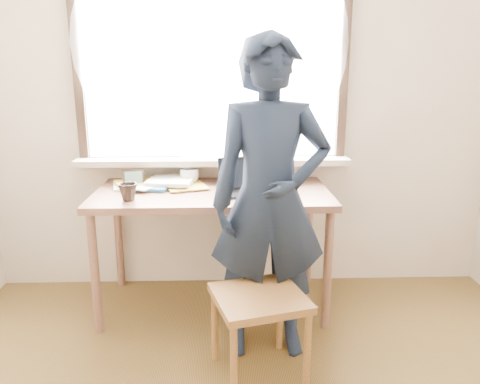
{
  "coord_description": "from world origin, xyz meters",
  "views": [
    {
      "loc": [
        -0.12,
        -1.24,
        1.54
      ],
      "look_at": [
        -0.05,
        0.95,
        0.96
      ],
      "focal_mm": 35.0,
      "sensor_mm": 36.0,
      "label": 1
    }
  ],
  "objects_px": {
    "person": "(270,201)",
    "laptop": "(245,184)",
    "mug_white": "(189,176)",
    "work_chair": "(259,307)",
    "mug_dark": "(128,192)",
    "desk": "(213,203)"
  },
  "relations": [
    {
      "from": "mug_dark",
      "to": "work_chair",
      "type": "bearing_deg",
      "value": -35.93
    },
    {
      "from": "desk",
      "to": "work_chair",
      "type": "bearing_deg",
      "value": -71.56
    },
    {
      "from": "desk",
      "to": "mug_dark",
      "type": "bearing_deg",
      "value": -156.42
    },
    {
      "from": "desk",
      "to": "laptop",
      "type": "xyz_separation_m",
      "value": [
        0.21,
        -0.04,
        0.13
      ]
    },
    {
      "from": "laptop",
      "to": "person",
      "type": "bearing_deg",
      "value": -76.55
    },
    {
      "from": "mug_white",
      "to": "work_chair",
      "type": "distance_m",
      "value": 1.13
    },
    {
      "from": "laptop",
      "to": "work_chair",
      "type": "height_order",
      "value": "laptop"
    },
    {
      "from": "laptop",
      "to": "mug_white",
      "type": "bearing_deg",
      "value": 146.76
    },
    {
      "from": "desk",
      "to": "work_chair",
      "type": "height_order",
      "value": "desk"
    },
    {
      "from": "desk",
      "to": "mug_white",
      "type": "distance_m",
      "value": 0.29
    },
    {
      "from": "work_chair",
      "to": "person",
      "type": "distance_m",
      "value": 0.55
    },
    {
      "from": "laptop",
      "to": "mug_dark",
      "type": "height_order",
      "value": "laptop"
    },
    {
      "from": "desk",
      "to": "mug_white",
      "type": "height_order",
      "value": "mug_white"
    },
    {
      "from": "laptop",
      "to": "person",
      "type": "xyz_separation_m",
      "value": [
        0.11,
        -0.46,
        0.02
      ]
    },
    {
      "from": "laptop",
      "to": "mug_dark",
      "type": "bearing_deg",
      "value": -165.78
    },
    {
      "from": "work_chair",
      "to": "person",
      "type": "relative_size",
      "value": 0.31
    },
    {
      "from": "mug_dark",
      "to": "person",
      "type": "distance_m",
      "value": 0.85
    },
    {
      "from": "laptop",
      "to": "desk",
      "type": "bearing_deg",
      "value": 169.91
    },
    {
      "from": "person",
      "to": "mug_white",
      "type": "bearing_deg",
      "value": 123.05
    },
    {
      "from": "work_chair",
      "to": "mug_dark",
      "type": "bearing_deg",
      "value": 144.07
    },
    {
      "from": "person",
      "to": "laptop",
      "type": "bearing_deg",
      "value": 102.4
    },
    {
      "from": "laptop",
      "to": "mug_dark",
      "type": "distance_m",
      "value": 0.71
    }
  ]
}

